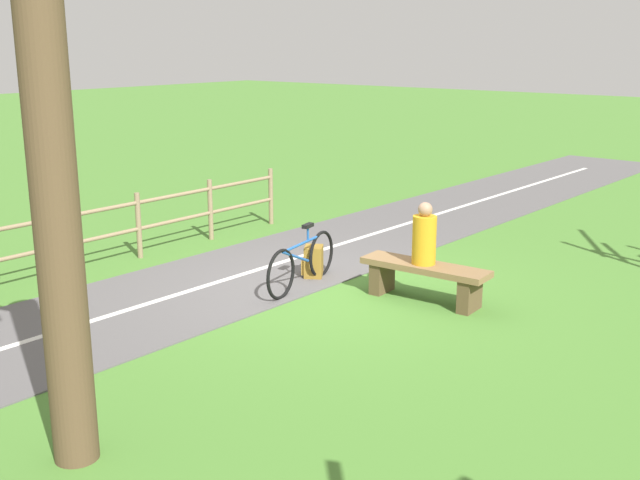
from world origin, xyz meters
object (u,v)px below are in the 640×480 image
(tree_far_left, at_px, (48,178))
(bicycle, at_px, (302,262))
(bench, at_px, (425,276))
(backpack, at_px, (313,262))
(person_seated, at_px, (424,237))

(tree_far_left, bearing_deg, bicycle, -72.59)
(bench, height_order, backpack, bench)
(bench, relative_size, tree_far_left, 0.35)
(person_seated, distance_m, tree_far_left, 5.24)
(person_seated, height_order, bicycle, person_seated)
(person_seated, bearing_deg, tree_far_left, 85.76)
(bicycle, distance_m, tree_far_left, 5.08)
(tree_far_left, bearing_deg, person_seated, -91.46)
(bicycle, bearing_deg, person_seated, 98.96)
(bench, distance_m, tree_far_left, 5.40)
(bench, xyz_separation_m, bicycle, (1.56, 0.54, 0.02))
(person_seated, xyz_separation_m, bicycle, (1.54, 0.54, -0.48))
(bench, height_order, tree_far_left, tree_far_left)
(bench, bearing_deg, bicycle, 16.43)
(bench, distance_m, person_seated, 0.50)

